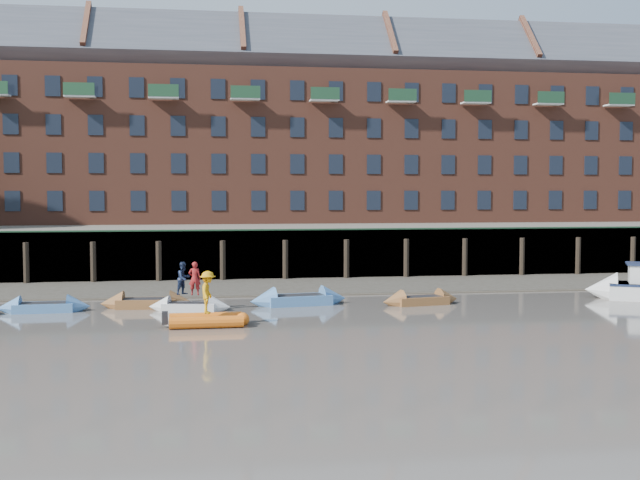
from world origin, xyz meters
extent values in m
plane|color=#645C55|center=(0.00, 0.00, 0.00)|extent=(220.00, 220.00, 0.00)
cube|color=#3D382F|center=(0.00, 18.00, 0.00)|extent=(110.00, 8.00, 0.50)
cube|color=#4C4336|center=(0.00, 14.60, 0.00)|extent=(110.00, 1.60, 0.10)
cube|color=#2D2A26|center=(0.00, 22.40, 1.60)|extent=(110.00, 0.80, 3.20)
cylinder|color=black|center=(-14.00, 21.75, 1.30)|extent=(0.36, 0.36, 2.60)
cylinder|color=black|center=(-10.00, 21.75, 1.30)|extent=(0.36, 0.36, 2.60)
cylinder|color=black|center=(-6.00, 21.75, 1.30)|extent=(0.36, 0.36, 2.60)
cylinder|color=black|center=(-2.00, 21.75, 1.30)|extent=(0.36, 0.36, 2.60)
cylinder|color=black|center=(2.00, 21.75, 1.30)|extent=(0.36, 0.36, 2.60)
cylinder|color=black|center=(6.00, 21.75, 1.30)|extent=(0.36, 0.36, 2.60)
cylinder|color=black|center=(10.00, 21.75, 1.30)|extent=(0.36, 0.36, 2.60)
cylinder|color=black|center=(14.00, 21.75, 1.30)|extent=(0.36, 0.36, 2.60)
cylinder|color=black|center=(18.00, 21.75, 1.30)|extent=(0.36, 0.36, 2.60)
cylinder|color=black|center=(22.00, 21.75, 1.30)|extent=(0.36, 0.36, 2.60)
cylinder|color=black|center=(26.00, 21.75, 1.30)|extent=(0.36, 0.36, 2.60)
cube|color=#264C2D|center=(0.00, 22.10, 3.25)|extent=(110.00, 0.06, 0.10)
cube|color=#5E594D|center=(0.00, 36.00, 1.60)|extent=(110.00, 28.00, 3.20)
cube|color=brown|center=(0.00, 37.00, 9.20)|extent=(80.00, 10.00, 12.00)
cube|color=#42444C|center=(0.00, 37.00, 16.40)|extent=(80.60, 15.56, 15.56)
cube|color=black|center=(-17.00, 31.98, 5.00)|extent=(1.10, 0.12, 1.50)
cube|color=black|center=(-14.00, 31.98, 5.00)|extent=(1.10, 0.12, 1.50)
cube|color=black|center=(-11.00, 31.98, 5.00)|extent=(1.10, 0.12, 1.50)
cube|color=black|center=(-8.00, 31.98, 5.00)|extent=(1.10, 0.12, 1.50)
cube|color=black|center=(-5.00, 31.98, 5.00)|extent=(1.10, 0.12, 1.50)
cube|color=black|center=(-2.00, 31.98, 5.00)|extent=(1.10, 0.12, 1.50)
cube|color=black|center=(1.00, 31.98, 5.00)|extent=(1.10, 0.12, 1.50)
cube|color=black|center=(4.00, 31.98, 5.00)|extent=(1.10, 0.12, 1.50)
cube|color=black|center=(7.00, 31.98, 5.00)|extent=(1.10, 0.12, 1.50)
cube|color=black|center=(10.00, 31.98, 5.00)|extent=(1.10, 0.12, 1.50)
cube|color=black|center=(13.00, 31.98, 5.00)|extent=(1.10, 0.12, 1.50)
cube|color=black|center=(16.00, 31.98, 5.00)|extent=(1.10, 0.12, 1.50)
cube|color=black|center=(19.00, 31.98, 5.00)|extent=(1.10, 0.12, 1.50)
cube|color=black|center=(22.00, 31.98, 5.00)|extent=(1.10, 0.12, 1.50)
cube|color=black|center=(25.00, 31.98, 5.00)|extent=(1.10, 0.12, 1.50)
cube|color=black|center=(28.00, 31.98, 5.00)|extent=(1.10, 0.12, 1.50)
cube|color=black|center=(31.00, 31.98, 5.00)|extent=(1.10, 0.12, 1.50)
cube|color=black|center=(-17.00, 31.98, 7.80)|extent=(1.10, 0.12, 1.50)
cube|color=black|center=(-14.00, 31.98, 7.80)|extent=(1.10, 0.12, 1.50)
cube|color=black|center=(-11.00, 31.98, 7.80)|extent=(1.10, 0.12, 1.50)
cube|color=black|center=(-8.00, 31.98, 7.80)|extent=(1.10, 0.12, 1.50)
cube|color=black|center=(-5.00, 31.98, 7.80)|extent=(1.10, 0.12, 1.50)
cube|color=black|center=(-2.00, 31.98, 7.80)|extent=(1.10, 0.12, 1.50)
cube|color=black|center=(1.00, 31.98, 7.80)|extent=(1.10, 0.12, 1.50)
cube|color=black|center=(4.00, 31.98, 7.80)|extent=(1.10, 0.12, 1.50)
cube|color=black|center=(7.00, 31.98, 7.80)|extent=(1.10, 0.12, 1.50)
cube|color=black|center=(10.00, 31.98, 7.80)|extent=(1.10, 0.12, 1.50)
cube|color=black|center=(13.00, 31.98, 7.80)|extent=(1.10, 0.12, 1.50)
cube|color=black|center=(16.00, 31.98, 7.80)|extent=(1.10, 0.12, 1.50)
cube|color=black|center=(19.00, 31.98, 7.80)|extent=(1.10, 0.12, 1.50)
cube|color=black|center=(22.00, 31.98, 7.80)|extent=(1.10, 0.12, 1.50)
cube|color=black|center=(25.00, 31.98, 7.80)|extent=(1.10, 0.12, 1.50)
cube|color=black|center=(28.00, 31.98, 7.80)|extent=(1.10, 0.12, 1.50)
cube|color=black|center=(31.00, 31.98, 7.80)|extent=(1.10, 0.12, 1.50)
cube|color=black|center=(-17.00, 31.98, 10.60)|extent=(1.10, 0.12, 1.50)
cube|color=black|center=(-14.00, 31.98, 10.60)|extent=(1.10, 0.12, 1.50)
cube|color=black|center=(-11.00, 31.98, 10.60)|extent=(1.10, 0.12, 1.50)
cube|color=black|center=(-8.00, 31.98, 10.60)|extent=(1.10, 0.12, 1.50)
cube|color=black|center=(-5.00, 31.98, 10.60)|extent=(1.10, 0.12, 1.50)
cube|color=black|center=(-2.00, 31.98, 10.60)|extent=(1.10, 0.12, 1.50)
cube|color=black|center=(1.00, 31.98, 10.60)|extent=(1.10, 0.12, 1.50)
cube|color=black|center=(4.00, 31.98, 10.60)|extent=(1.10, 0.12, 1.50)
cube|color=black|center=(7.00, 31.98, 10.60)|extent=(1.10, 0.12, 1.50)
cube|color=black|center=(10.00, 31.98, 10.60)|extent=(1.10, 0.12, 1.50)
cube|color=black|center=(13.00, 31.98, 10.60)|extent=(1.10, 0.12, 1.50)
cube|color=black|center=(16.00, 31.98, 10.60)|extent=(1.10, 0.12, 1.50)
cube|color=black|center=(19.00, 31.98, 10.60)|extent=(1.10, 0.12, 1.50)
cube|color=black|center=(22.00, 31.98, 10.60)|extent=(1.10, 0.12, 1.50)
cube|color=black|center=(25.00, 31.98, 10.60)|extent=(1.10, 0.12, 1.50)
cube|color=black|center=(28.00, 31.98, 10.60)|extent=(1.10, 0.12, 1.50)
cube|color=black|center=(31.00, 31.98, 10.60)|extent=(1.10, 0.12, 1.50)
cube|color=black|center=(-17.00, 31.98, 13.40)|extent=(1.10, 0.12, 1.50)
cube|color=black|center=(-14.00, 31.98, 13.40)|extent=(1.10, 0.12, 1.50)
cube|color=black|center=(-11.00, 31.98, 13.40)|extent=(1.10, 0.12, 1.50)
cube|color=black|center=(-8.00, 31.98, 13.40)|extent=(1.10, 0.12, 1.50)
cube|color=black|center=(-5.00, 31.98, 13.40)|extent=(1.10, 0.12, 1.50)
cube|color=black|center=(-2.00, 31.98, 13.40)|extent=(1.10, 0.12, 1.50)
cube|color=black|center=(1.00, 31.98, 13.40)|extent=(1.10, 0.12, 1.50)
cube|color=black|center=(4.00, 31.98, 13.40)|extent=(1.10, 0.12, 1.50)
cube|color=black|center=(7.00, 31.98, 13.40)|extent=(1.10, 0.12, 1.50)
cube|color=black|center=(10.00, 31.98, 13.40)|extent=(1.10, 0.12, 1.50)
cube|color=black|center=(13.00, 31.98, 13.40)|extent=(1.10, 0.12, 1.50)
cube|color=black|center=(16.00, 31.98, 13.40)|extent=(1.10, 0.12, 1.50)
cube|color=black|center=(19.00, 31.98, 13.40)|extent=(1.10, 0.12, 1.50)
cube|color=black|center=(22.00, 31.98, 13.40)|extent=(1.10, 0.12, 1.50)
cube|color=black|center=(25.00, 31.98, 13.40)|extent=(1.10, 0.12, 1.50)
cube|color=black|center=(28.00, 31.98, 13.40)|extent=(1.10, 0.12, 1.50)
cube|color=black|center=(31.00, 31.98, 13.40)|extent=(1.10, 0.12, 1.50)
cube|color=#4878AE|center=(-10.79, 10.13, 0.22)|extent=(2.81, 1.36, 0.43)
cone|color=#4878AE|center=(-9.19, 10.19, 0.22)|extent=(1.12, 1.29, 1.25)
cone|color=#4878AE|center=(-12.40, 10.06, 0.22)|extent=(1.12, 1.29, 1.25)
cube|color=black|center=(-10.79, 10.13, 0.41)|extent=(2.34, 1.03, 0.06)
cube|color=brown|center=(-6.02, 10.76, 0.23)|extent=(2.98, 1.47, 0.45)
cone|color=brown|center=(-4.32, 10.66, 0.23)|extent=(1.20, 1.37, 1.31)
cone|color=brown|center=(-7.71, 10.85, 0.23)|extent=(1.20, 1.37, 1.31)
cube|color=black|center=(-6.02, 10.76, 0.43)|extent=(2.48, 1.12, 0.06)
cube|color=silver|center=(-3.91, 9.41, 0.20)|extent=(2.71, 1.58, 0.40)
cone|color=silver|center=(-2.45, 9.15, 0.20)|extent=(1.18, 1.30, 1.15)
cone|color=silver|center=(-5.37, 9.68, 0.20)|extent=(1.18, 1.30, 1.15)
cube|color=black|center=(-3.91, 9.41, 0.38)|extent=(2.24, 1.22, 0.06)
cube|color=#4878AE|center=(1.53, 10.68, 0.25)|extent=(3.40, 1.91, 0.50)
cone|color=#4878AE|center=(3.39, 10.95, 0.25)|extent=(1.45, 1.62, 1.46)
cone|color=#4878AE|center=(-0.33, 10.40, 0.25)|extent=(1.45, 1.62, 1.46)
cube|color=black|center=(1.53, 10.68, 0.48)|extent=(2.82, 1.47, 0.06)
cube|color=brown|center=(7.69, 9.89, 0.21)|extent=(2.87, 1.70, 0.42)
cone|color=brown|center=(9.23, 10.19, 0.21)|extent=(1.25, 1.39, 1.21)
cone|color=brown|center=(6.15, 9.60, 0.21)|extent=(1.25, 1.39, 1.21)
cube|color=black|center=(7.69, 9.89, 0.40)|extent=(2.37, 1.31, 0.06)
cylinder|color=orange|center=(-3.16, 5.46, 0.26)|extent=(3.13, 0.59, 0.51)
cylinder|color=orange|center=(-3.13, 4.38, 0.26)|extent=(3.13, 0.59, 0.51)
sphere|color=orange|center=(-1.59, 4.96, 0.26)|extent=(0.59, 0.59, 0.59)
cube|color=black|center=(-3.15, 4.92, 0.26)|extent=(2.62, 0.95, 0.18)
cone|color=silver|center=(17.94, 10.85, 0.44)|extent=(2.33, 2.48, 1.96)
imported|color=maroon|center=(-3.66, 9.32, 1.58)|extent=(0.61, 0.42, 1.62)
imported|color=#19233F|center=(-4.19, 9.62, 1.57)|extent=(0.97, 0.97, 1.59)
imported|color=orange|center=(-3.07, 4.89, 1.46)|extent=(0.83, 1.26, 1.82)
camera|label=1|loc=(-3.28, -29.35, 5.83)|focal=45.00mm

